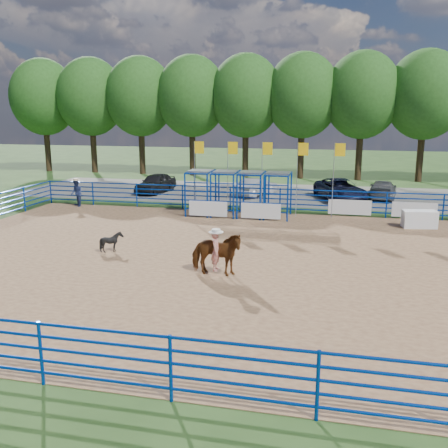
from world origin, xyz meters
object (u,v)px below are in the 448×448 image
Objects in this scene: calf at (112,242)px; announcer_table at (419,219)px; car_a at (156,183)px; car_b at (257,187)px; spectator_cowboy at (77,193)px; horse_and_rider at (216,251)px; car_c at (340,190)px; car_d at (383,190)px.

announcer_table is at bearing -47.99° from calf.
announcer_table is 0.40× the size of car_a.
car_b reaches higher than calf.
calf is at bearing -150.37° from announcer_table.
announcer_table is 0.96× the size of spectator_cowboy.
spectator_cowboy reaches higher than car_a.
car_a is at bearing 116.79° from horse_and_rider.
car_c is at bearing 20.35° from spectator_cowboy.
announcer_table is 8.79m from car_d.
spectator_cowboy is 0.46× the size of car_b.
car_d is (19.07, 7.30, -0.27)m from spectator_cowboy.
calf is 0.21× the size of car_a.
car_b is (-9.81, 8.00, 0.17)m from announcer_table.
car_a is at bearing 25.94° from calf.
horse_and_rider is 17.81m from car_b.
spectator_cowboy is 17.29m from car_c.
car_a reaches higher than announcer_table.
spectator_cowboy reaches higher than calf.
car_a is at bearing 26.24° from car_b.
car_a is 0.97× the size of car_d.
car_c reaches higher than car_a.
car_b is at bearing 140.78° from announcer_table.
car_d is (-1.14, 8.71, 0.16)m from announcer_table.
calf is 20.61m from car_d.
announcer_table reaches higher than calf.
announcer_table is 12.66m from car_b.
horse_and_rider is at bearing 76.12° from car_d.
car_c is 1.20× the size of car_d.
car_a is 16.19m from car_d.
car_d reaches higher than calf.
car_a is at bearing 155.90° from announcer_table.
calf is 0.24× the size of car_b.
horse_and_rider is 17.76m from car_c.
car_a is 13.30m from car_c.
spectator_cowboy reaches higher than car_d.
car_c is at bearing 7.25° from car_a.
horse_and_rider is 5.52m from calf.
car_d is at bearing 68.36° from horse_and_rider.
car_b reaches higher than car_d.
horse_and_rider reaches higher than announcer_table.
car_b is at bearing 12.45° from car_d.
horse_and_rider reaches higher than car_c.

